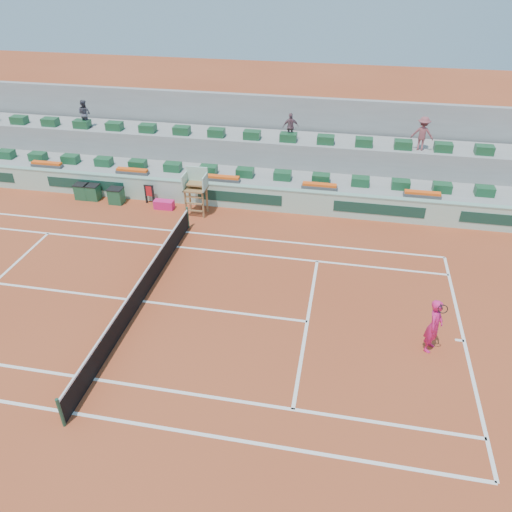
% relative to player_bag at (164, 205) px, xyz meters
% --- Properties ---
extents(ground, '(90.00, 90.00, 0.00)m').
position_rel_player_bag_xyz_m(ground, '(1.84, -7.64, -0.23)').
color(ground, '#983B1D').
rests_on(ground, ground).
extents(seating_tier_lower, '(36.00, 4.00, 1.20)m').
position_rel_player_bag_xyz_m(seating_tier_lower, '(1.84, 3.06, 0.37)').
color(seating_tier_lower, '#9A9A97').
rests_on(seating_tier_lower, ground).
extents(seating_tier_upper, '(36.00, 2.40, 2.60)m').
position_rel_player_bag_xyz_m(seating_tier_upper, '(1.84, 4.66, 1.07)').
color(seating_tier_upper, '#9A9A97').
rests_on(seating_tier_upper, ground).
extents(stadium_back_wall, '(36.00, 0.40, 4.40)m').
position_rel_player_bag_xyz_m(stadium_back_wall, '(1.84, 6.26, 1.97)').
color(stadium_back_wall, '#9A9A97').
rests_on(stadium_back_wall, ground).
extents(player_bag, '(1.02, 0.45, 0.45)m').
position_rel_player_bag_xyz_m(player_bag, '(0.00, 0.00, 0.00)').
color(player_bag, '#E01D6A').
rests_on(player_bag, ground).
extents(spectator_left, '(0.84, 0.71, 1.56)m').
position_rel_player_bag_xyz_m(spectator_left, '(-5.98, 4.23, 3.15)').
color(spectator_left, '#484753').
rests_on(spectator_left, seating_tier_upper).
extents(spectator_mid, '(0.92, 0.58, 1.46)m').
position_rel_player_bag_xyz_m(spectator_mid, '(5.92, 4.26, 3.10)').
color(spectator_mid, '#764E59').
rests_on(spectator_mid, seating_tier_upper).
extents(spectator_right, '(1.20, 0.81, 1.72)m').
position_rel_player_bag_xyz_m(spectator_right, '(12.71, 4.07, 3.23)').
color(spectator_right, '#8C464A').
rests_on(spectator_right, seating_tier_upper).
extents(court_lines, '(23.89, 11.09, 0.01)m').
position_rel_player_bag_xyz_m(court_lines, '(1.84, -7.64, -0.22)').
color(court_lines, white).
rests_on(court_lines, ground).
extents(tennis_net, '(0.10, 11.97, 1.10)m').
position_rel_player_bag_xyz_m(tennis_net, '(1.84, -7.64, 0.30)').
color(tennis_net, black).
rests_on(tennis_net, ground).
extents(advertising_hoarding, '(36.00, 0.34, 1.26)m').
position_rel_player_bag_xyz_m(advertising_hoarding, '(1.87, 0.86, 0.41)').
color(advertising_hoarding, '#A8D4BC').
rests_on(advertising_hoarding, ground).
extents(umpire_chair, '(1.10, 0.90, 2.40)m').
position_rel_player_bag_xyz_m(umpire_chair, '(1.84, -0.14, 1.32)').
color(umpire_chair, olive).
rests_on(umpire_chair, ground).
extents(seat_row_lower, '(32.90, 0.60, 0.44)m').
position_rel_player_bag_xyz_m(seat_row_lower, '(1.84, 2.16, 1.19)').
color(seat_row_lower, '#1A502C').
rests_on(seat_row_lower, seating_tier_lower).
extents(seat_row_upper, '(32.90, 0.60, 0.44)m').
position_rel_player_bag_xyz_m(seat_row_upper, '(1.84, 4.06, 2.59)').
color(seat_row_upper, '#1A502C').
rests_on(seat_row_upper, seating_tier_upper).
extents(flower_planters, '(26.80, 0.36, 0.28)m').
position_rel_player_bag_xyz_m(flower_planters, '(0.34, 1.36, 1.11)').
color(flower_planters, '#4C4C4C').
rests_on(flower_planters, seating_tier_lower).
extents(drink_cooler_a, '(0.76, 0.65, 0.84)m').
position_rel_player_bag_xyz_m(drink_cooler_a, '(-2.68, 0.14, 0.20)').
color(drink_cooler_a, '#1A5030').
rests_on(drink_cooler_a, ground).
extents(drink_cooler_b, '(0.71, 0.61, 0.84)m').
position_rel_player_bag_xyz_m(drink_cooler_b, '(-4.08, 0.31, 0.20)').
color(drink_cooler_b, '#1A5030').
rests_on(drink_cooler_b, ground).
extents(drink_cooler_c, '(0.71, 0.61, 0.84)m').
position_rel_player_bag_xyz_m(drink_cooler_c, '(-4.70, 0.30, 0.20)').
color(drink_cooler_c, '#1A5030').
rests_on(drink_cooler_c, ground).
extents(towel_rack, '(0.53, 0.09, 1.03)m').
position_rel_player_bag_xyz_m(towel_rack, '(-0.94, 0.46, 0.38)').
color(towel_rack, black).
rests_on(towel_rack, ground).
extents(tennis_player, '(0.73, 0.99, 2.28)m').
position_rel_player_bag_xyz_m(tennis_player, '(12.47, -8.25, 0.79)').
color(tennis_player, '#E01D6A').
rests_on(tennis_player, ground).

